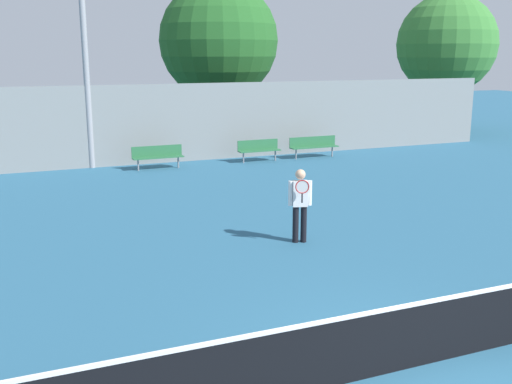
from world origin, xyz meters
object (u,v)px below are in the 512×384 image
(tennis_net, at_px, (411,335))
(bench_by_gate, at_px, (313,145))
(tree_green_tall, at_px, (219,41))
(tree_green_broad, at_px, (446,44))
(tennis_player, at_px, (300,201))
(bench_courtside_far, at_px, (259,148))
(bench_courtside_near, at_px, (158,155))

(tennis_net, relative_size, bench_by_gate, 5.71)
(bench_by_gate, relative_size, tree_green_tall, 0.28)
(tree_green_tall, distance_m, tree_green_broad, 12.81)
(tennis_player, relative_size, tree_green_broad, 0.23)
(tree_green_tall, bearing_deg, tennis_net, -102.57)
(tree_green_tall, bearing_deg, bench_courtside_far, -93.79)
(tennis_net, relative_size, bench_courtside_near, 6.35)
(bench_courtside_far, bearing_deg, bench_by_gate, 0.02)
(bench_courtside_near, relative_size, tree_green_broad, 0.26)
(bench_courtside_far, height_order, bench_by_gate, same)
(tennis_net, xyz_separation_m, tree_green_tall, (4.82, 21.59, 4.35))
(tennis_net, distance_m, bench_courtside_far, 16.41)
(tennis_net, height_order, tennis_player, tennis_player)
(tree_green_tall, bearing_deg, bench_courtside_near, -127.93)
(bench_courtside_near, height_order, tree_green_tall, tree_green_tall)
(tennis_player, height_order, tree_green_broad, tree_green_broad)
(tennis_player, distance_m, tree_green_tall, 16.79)
(tennis_player, bearing_deg, tree_green_tall, 94.81)
(tennis_net, bearing_deg, bench_courtside_far, 74.33)
(bench_courtside_near, bearing_deg, tree_green_tall, 52.07)
(tree_green_tall, bearing_deg, tree_green_broad, -3.80)
(bench_by_gate, distance_m, tree_green_tall, 7.51)
(bench_courtside_near, xyz_separation_m, bench_courtside_far, (4.13, -0.00, -0.00))
(bench_courtside_far, distance_m, bench_by_gate, 2.48)
(tennis_player, bearing_deg, tree_green_broad, 60.26)
(tennis_player, bearing_deg, tennis_net, -83.86)
(tennis_net, xyz_separation_m, tree_green_broad, (17.60, 20.74, 4.25))
(tree_green_broad, bearing_deg, bench_courtside_near, -164.06)
(tennis_net, height_order, bench_courtside_near, tennis_net)
(bench_courtside_near, height_order, bench_by_gate, same)
(tennis_player, height_order, tree_green_tall, tree_green_tall)
(tennis_player, relative_size, bench_courtside_near, 0.89)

